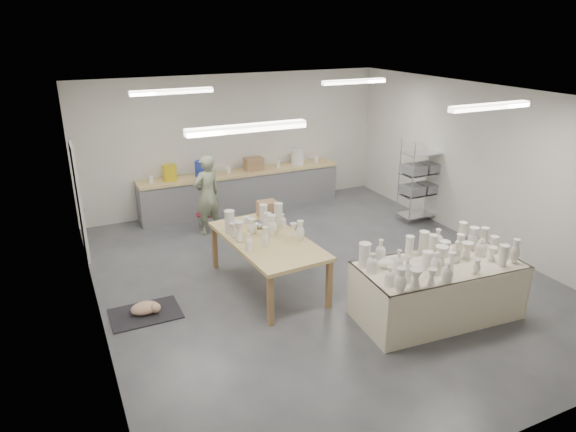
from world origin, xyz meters
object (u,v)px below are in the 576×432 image
drying_table (437,288)px  potter (207,195)px  red_stool (205,215)px  work_table (265,234)px

drying_table → potter: 4.92m
potter → red_stool: potter is taller
work_table → potter: bearing=91.4°
drying_table → work_table: (-1.82, 2.02, 0.40)m
red_stool → drying_table: bearing=-66.7°
red_stool → potter: bearing=-90.0°
drying_table → potter: (-2.04, 4.46, 0.36)m
drying_table → work_table: 2.75m
work_table → red_stool: bearing=90.9°
work_table → red_stool: work_table is taller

